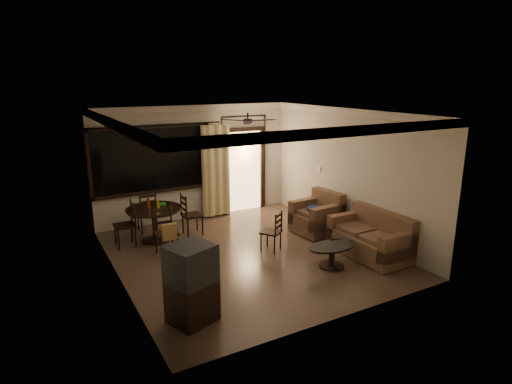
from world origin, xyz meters
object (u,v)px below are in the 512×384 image
dining_chair_west (126,233)px  dining_chair_east (192,222)px  dining_table (154,215)px  side_chair (271,239)px  dining_chair_south (167,240)px  dining_chair_north (147,220)px  sofa (372,238)px  armchair (318,216)px  coffee_table (332,252)px  tv_cabinet (192,284)px

dining_chair_west → dining_chair_east: (1.46, -0.03, 0.00)m
dining_table → dining_chair_east: dining_table is taller
side_chair → dining_chair_south: bearing=-57.4°
dining_chair_north → dining_chair_south: bearing=89.9°
dining_chair_east → sofa: (2.69, -2.83, 0.06)m
dining_table → side_chair: 2.57m
armchair → coffee_table: 1.85m
dining_chair_west → sofa: 5.04m
tv_cabinet → coffee_table: (2.93, 0.48, -0.30)m
dining_chair_west → coffee_table: (3.11, -2.92, -0.00)m
dining_chair_south → dining_table: bearing=89.9°
dining_chair_east → coffee_table: dining_chair_east is taller
armchair → tv_cabinet: bearing=-156.1°
sofa → armchair: 1.57m
dining_chair_east → side_chair: bearing=-146.4°
dining_chair_south → armchair: (3.40, -0.43, 0.08)m
coffee_table → armchair: bearing=60.9°
coffee_table → dining_chair_south: bearing=140.8°
dining_chair_west → sofa: size_ratio=0.59×
dining_chair_east → side_chair: size_ratio=1.13×
dining_table → dining_chair_east: size_ratio=1.24×
dining_chair_south → dining_chair_north: size_ratio=1.00×
dining_chair_west → dining_chair_east: same height
dining_chair_east → dining_chair_south: bearing=135.7°
dining_table → dining_chair_south: size_ratio=1.24×
dining_chair_north → armchair: 3.90m
sofa → armchair: size_ratio=1.64×
armchair → dining_chair_west: bearing=157.2°
coffee_table → side_chair: bearing=115.6°
dining_chair_south → side_chair: bearing=-22.4°
sofa → side_chair: (-1.62, 1.16, -0.10)m
dining_chair_west → armchair: (4.01, -1.30, 0.10)m
dining_chair_east → sofa: bearing=-135.5°
dining_table → dining_chair_south: dining_table is taller
dining_chair_west → dining_chair_north: 0.91m
coffee_table → side_chair: 1.35m
dining_chair_north → coffee_table: 4.35m
dining_chair_south → side_chair: size_ratio=1.13×
tv_cabinet → dining_chair_south: bearing=61.2°
dining_chair_west → tv_cabinet: bearing=4.0°
dining_chair_west → tv_cabinet: (0.18, -3.40, 0.30)m
dining_chair_north → tv_cabinet: tv_cabinet is taller
dining_chair_west → armchair: 4.21m
dining_table → tv_cabinet: bearing=-97.4°
dining_chair_east → coffee_table: size_ratio=0.99×
tv_cabinet → armchair: size_ratio=1.18×
armchair → dining_table: bearing=154.4°
dining_chair_north → sofa: 4.98m
dining_chair_north → tv_cabinet: (-0.45, -4.05, 0.30)m
tv_cabinet → side_chair: tv_cabinet is taller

